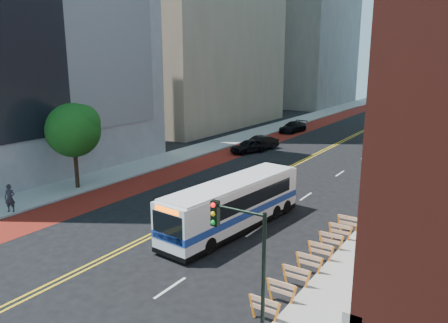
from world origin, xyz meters
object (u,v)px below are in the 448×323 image
Objects in this scene: transit_bus at (234,204)px; car_c at (293,127)px; car_b at (259,143)px; pedestrian at (10,198)px; car_a at (249,146)px; street_tree at (74,128)px; traffic_signal at (241,247)px.

transit_bus is 36.88m from car_c.
transit_bus reaches higher than car_b.
pedestrian is at bearing -86.51° from car_c.
transit_bus is 2.42× the size of car_b.
transit_bus reaches higher than car_a.
car_c is at bearing 114.07° from transit_bus.
pedestrian reaches higher than car_c.
street_tree is 3.56× the size of pedestrian.
pedestrian is (-3.83, -25.56, 0.34)m from car_a.
street_tree reaches higher than pedestrian.
car_a is at bearing 122.83° from transit_bus.
pedestrian is (-2.29, -40.85, 0.35)m from car_c.
car_a is (-15.98, 28.86, -2.97)m from traffic_signal.
traffic_signal is 11.09m from transit_bus.
car_a is 15.36m from car_c.
car_c is at bearing 111.64° from traffic_signal.
pedestrian is (-4.00, -27.66, 0.33)m from car_b.
transit_bus is 2.19× the size of car_c.
traffic_signal is 0.99× the size of car_c.
car_c is 40.91m from pedestrian.
car_c is (-17.52, 44.15, -2.98)m from traffic_signal.
transit_bus is 22.16m from car_a.
street_tree is at bearing -88.48° from car_c.
car_b is 27.95m from pedestrian.
transit_bus reaches higher than pedestrian.
transit_bus is 15.14m from pedestrian.
street_tree is 1.31× the size of car_c.
street_tree is 1.32× the size of traffic_signal.
car_c is (-11.66, 34.98, -0.84)m from transit_bus.
transit_bus is at bearing -64.87° from car_c.
car_a is 2.33× the size of pedestrian.
traffic_signal is at bearing -39.54° from car_a.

